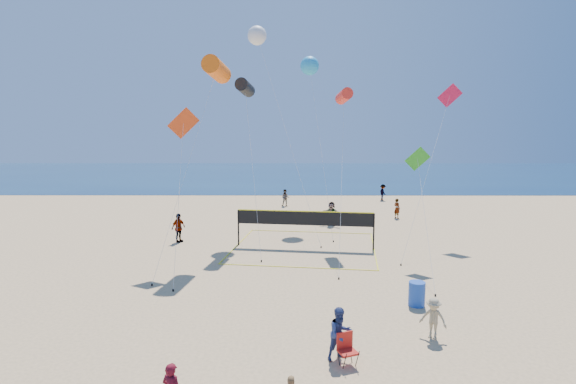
{
  "coord_description": "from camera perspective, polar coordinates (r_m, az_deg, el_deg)",
  "views": [
    {
      "loc": [
        -0.38,
        -13.07,
        7.27
      ],
      "look_at": [
        -0.45,
        2.0,
        5.2
      ],
      "focal_mm": 28.0,
      "sensor_mm": 36.0,
      "label": 1
    }
  ],
  "objects": [
    {
      "name": "trash_barrel",
      "position": [
        19.95,
        16.04,
        -12.31
      ],
      "size": [
        0.87,
        0.87,
        1.02
      ],
      "primitive_type": "cylinder",
      "rotation": [
        0.0,
        0.0,
        -0.35
      ],
      "color": "#1B46B0",
      "rests_on": "ground"
    },
    {
      "name": "kite_1",
      "position": [
        29.79,
        -5.47,
        13.04
      ],
      "size": [
        1.93,
        6.4,
        10.57
      ],
      "rotation": [
        0.0,
        0.0,
        -0.16
      ],
      "color": "black",
      "rests_on": "ground"
    },
    {
      "name": "ground",
      "position": [
        14.96,
        1.79,
        -21.27
      ],
      "size": [
        120.0,
        120.0,
        0.0
      ],
      "primitive_type": "plane",
      "color": "#D9AE7A",
      "rests_on": "ground"
    },
    {
      "name": "kite_7",
      "position": [
        36.72,
        2.77,
        15.72
      ],
      "size": [
        2.29,
        8.52,
        13.06
      ],
      "rotation": [
        0.0,
        0.0,
        0.34
      ],
      "color": "#249ADB",
      "rests_on": "ground"
    },
    {
      "name": "bystander_a",
      "position": [
        15.07,
        6.63,
        -17.43
      ],
      "size": [
        1.03,
        0.95,
        1.71
      ],
      "primitive_type": "imported",
      "rotation": [
        0.0,
        0.0,
        0.45
      ],
      "color": "navy",
      "rests_on": "ground"
    },
    {
      "name": "far_person_2",
      "position": [
        38.53,
        13.67,
        -2.04
      ],
      "size": [
        0.67,
        0.72,
        1.65
      ],
      "primitive_type": "imported",
      "rotation": [
        0.0,
        0.0,
        2.16
      ],
      "color": "gray",
      "rests_on": "ground"
    },
    {
      "name": "camp_chair",
      "position": [
        14.92,
        7.42,
        -18.93
      ],
      "size": [
        0.69,
        0.8,
        1.13
      ],
      "rotation": [
        0.0,
        0.0,
        0.37
      ],
      "color": "red",
      "rests_on": "ground"
    },
    {
      "name": "far_person_3",
      "position": [
        43.31,
        -0.34,
        -0.75
      ],
      "size": [
        0.87,
        0.71,
        1.64
      ],
      "primitive_type": "imported",
      "rotation": [
        0.0,
        0.0,
        -0.13
      ],
      "color": "gray",
      "rests_on": "ground"
    },
    {
      "name": "kite_5",
      "position": [
        32.33,
        19.56,
        10.42
      ],
      "size": [
        5.63,
        7.65,
        10.43
      ],
      "rotation": [
        0.0,
        0.0,
        -0.07
      ],
      "color": "red",
      "rests_on": "ground"
    },
    {
      "name": "kite_3",
      "position": [
        25.24,
        -13.19,
        7.69
      ],
      "size": [
        1.72,
        5.42,
        8.54
      ],
      "rotation": [
        0.0,
        0.0,
        0.39
      ],
      "color": "#F04716",
      "rests_on": "ground"
    },
    {
      "name": "ocean",
      "position": [
        75.42,
        0.54,
        2.29
      ],
      "size": [
        140.0,
        50.0,
        0.03
      ],
      "primitive_type": "cube",
      "color": "navy",
      "rests_on": "ground"
    },
    {
      "name": "bystander_b",
      "position": [
        17.15,
        17.96,
        -14.99
      ],
      "size": [
        1.09,
        0.96,
        1.46
      ],
      "primitive_type": "imported",
      "rotation": [
        0.0,
        0.0,
        -0.56
      ],
      "color": "tan",
      "rests_on": "ground"
    },
    {
      "name": "volleyball_net",
      "position": [
        28.04,
        2.14,
        -3.89
      ],
      "size": [
        9.75,
        9.62,
        2.32
      ],
      "rotation": [
        0.0,
        0.0,
        -0.13
      ],
      "color": "black",
      "rests_on": "ground"
    },
    {
      "name": "kite_4",
      "position": [
        25.62,
        16.23,
        3.14
      ],
      "size": [
        1.37,
        6.09,
        6.4
      ],
      "rotation": [
        0.0,
        0.0,
        -0.03
      ],
      "color": "green",
      "rests_on": "ground"
    },
    {
      "name": "far_person_0",
      "position": [
        30.31,
        -13.75,
        -4.44
      ],
      "size": [
        1.0,
        1.19,
        1.91
      ],
      "primitive_type": "imported",
      "rotation": [
        0.0,
        0.0,
        1.0
      ],
      "color": "gray",
      "rests_on": "ground"
    },
    {
      "name": "kite_2",
      "position": [
        29.79,
        7.13,
        11.96
      ],
      "size": [
        1.62,
        9.19,
        9.97
      ],
      "rotation": [
        0.0,
        0.0,
        0.13
      ],
      "color": "red",
      "rests_on": "ground"
    },
    {
      "name": "kite_6",
      "position": [
        34.4,
        -3.95,
        19.19
      ],
      "size": [
        5.11,
        7.1,
        14.76
      ],
      "rotation": [
        0.0,
        0.0,
        0.07
      ],
      "color": "white",
      "rests_on": "ground"
    },
    {
      "name": "far_person_4",
      "position": [
        48.04,
        11.96,
        -0.05
      ],
      "size": [
        0.85,
        1.2,
        1.69
      ],
      "primitive_type": "imported",
      "rotation": [
        0.0,
        0.0,
        1.79
      ],
      "color": "gray",
      "rests_on": "ground"
    },
    {
      "name": "kite_0",
      "position": [
        27.18,
        -9.06,
        15.1
      ],
      "size": [
        3.01,
        7.65,
        11.47
      ],
      "rotation": [
        0.0,
        0.0,
        -0.14
      ],
      "color": "orange",
      "rests_on": "ground"
    },
    {
      "name": "far_person_1",
      "position": [
        34.68,
        5.53,
        -2.76
      ],
      "size": [
        1.79,
        1.22,
        1.85
      ],
      "primitive_type": "imported",
      "rotation": [
        0.0,
        0.0,
        -0.43
      ],
      "color": "gray",
      "rests_on": "ground"
    }
  ]
}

